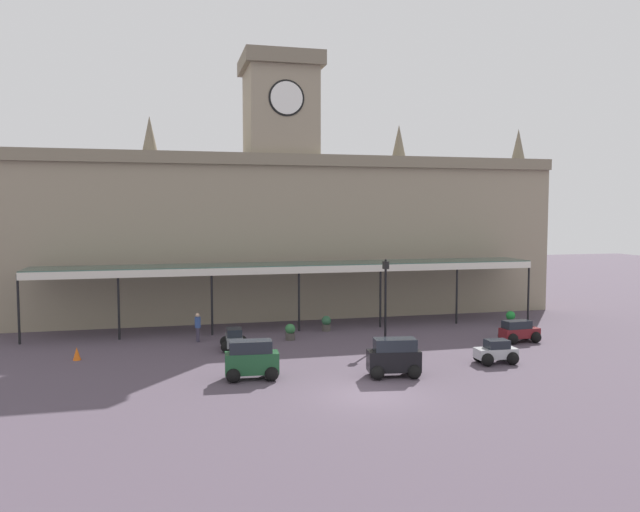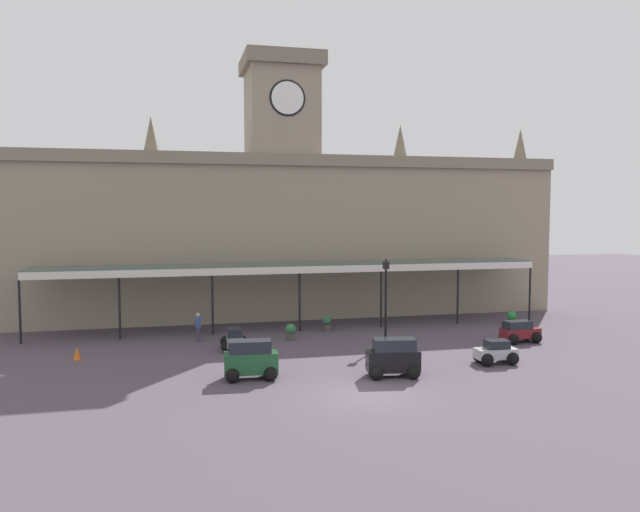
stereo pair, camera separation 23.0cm
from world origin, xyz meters
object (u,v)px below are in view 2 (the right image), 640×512
at_px(car_black_van, 393,359).
at_px(planter_by_canopy, 291,332).
at_px(car_silver_sedan, 496,354).
at_px(pedestrian_beside_cars, 198,326).
at_px(car_grey_sedan, 234,341).
at_px(car_maroon_estate, 520,333).
at_px(car_green_van, 251,361).
at_px(planter_forecourt_centre, 512,318).
at_px(victorian_lamppost, 386,291).
at_px(traffic_cone, 77,353).
at_px(planter_near_kerb, 327,323).

height_order(car_black_van, planter_by_canopy, car_black_van).
relative_size(car_silver_sedan, pedestrian_beside_cars, 1.25).
height_order(car_black_van, car_grey_sedan, car_black_van).
height_order(car_maroon_estate, car_green_van, car_green_van).
xyz_separation_m(car_silver_sedan, planter_forecourt_centre, (6.21, 8.97, -0.01)).
bearing_deg(planter_forecourt_centre, car_silver_sedan, -124.67).
bearing_deg(victorian_lamppost, car_green_van, -146.56).
distance_m(car_black_van, car_green_van, 6.49).
distance_m(car_grey_sedan, pedestrian_beside_cars, 3.24).
xyz_separation_m(car_grey_sedan, traffic_cone, (-8.04, -0.43, -0.17)).
xyz_separation_m(pedestrian_beside_cars, planter_near_kerb, (8.05, 1.32, -0.42)).
bearing_deg(planter_by_canopy, car_grey_sedan, -152.61).
xyz_separation_m(car_black_van, victorian_lamppost, (1.99, 6.68, 2.22)).
bearing_deg(planter_near_kerb, planter_by_canopy, -141.91).
distance_m(traffic_cone, planter_near_kerb, 14.91).
bearing_deg(planter_forecourt_centre, victorian_lamppost, -161.20).
xyz_separation_m(car_grey_sedan, planter_by_canopy, (3.47, 1.80, -0.01)).
height_order(traffic_cone, planter_forecourt_centre, planter_forecourt_centre).
distance_m(car_maroon_estate, pedestrian_beside_cars, 18.63).
distance_m(planter_forecourt_centre, planter_by_canopy, 15.13).
relative_size(car_black_van, pedestrian_beside_cars, 1.50).
bearing_deg(pedestrian_beside_cars, planter_by_canopy, -9.00).
height_order(car_silver_sedan, pedestrian_beside_cars, pedestrian_beside_cars).
distance_m(car_grey_sedan, planter_forecourt_centre, 18.78).
xyz_separation_m(car_black_van, car_green_van, (-6.39, 1.14, 0.00)).
bearing_deg(car_silver_sedan, car_grey_sedan, 153.64).
xyz_separation_m(car_maroon_estate, planter_by_canopy, (-12.76, 3.74, -0.07)).
xyz_separation_m(victorian_lamppost, planter_near_kerb, (-2.31, 4.52, -2.54)).
relative_size(car_grey_sedan, planter_near_kerb, 2.18).
xyz_separation_m(planter_forecourt_centre, planter_near_kerb, (-12.35, 1.10, 0.00)).
height_order(car_black_van, car_green_van, same).
relative_size(car_maroon_estate, car_green_van, 0.94).
xyz_separation_m(car_maroon_estate, car_grey_sedan, (-16.22, 1.95, -0.06)).
bearing_deg(planter_forecourt_centre, pedestrian_beside_cars, -179.41).
relative_size(car_maroon_estate, victorian_lamppost, 0.47).
bearing_deg(traffic_cone, car_maroon_estate, -3.59).
distance_m(car_green_van, victorian_lamppost, 10.29).
bearing_deg(planter_by_canopy, car_green_van, -112.79).
bearing_deg(car_silver_sedan, pedestrian_beside_cars, 148.32).
height_order(pedestrian_beside_cars, victorian_lamppost, victorian_lamppost).
relative_size(car_maroon_estate, car_silver_sedan, 1.11).
bearing_deg(car_grey_sedan, planter_by_canopy, 27.39).
bearing_deg(traffic_cone, car_silver_sedan, -15.61).
distance_m(car_green_van, car_grey_sedan, 6.11).
xyz_separation_m(planter_forecourt_centre, planter_by_canopy, (-15.10, -1.05, 0.00)).
height_order(car_black_van, pedestrian_beside_cars, car_black_van).
height_order(victorian_lamppost, planter_forecourt_centre, victorian_lamppost).
distance_m(car_black_van, car_silver_sedan, 5.93).
distance_m(car_maroon_estate, car_green_van, 16.60).
distance_m(pedestrian_beside_cars, planter_forecourt_centre, 20.40).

